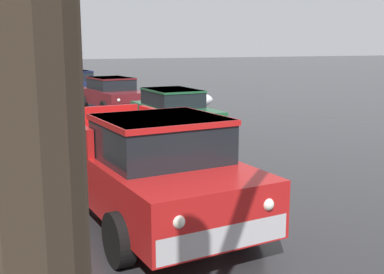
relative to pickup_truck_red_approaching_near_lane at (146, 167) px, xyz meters
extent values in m
ellipsoid|color=white|center=(5.77, 11.59, -0.45)|extent=(3.16, 1.38, 0.85)
ellipsoid|color=white|center=(6.41, 11.60, -0.56)|extent=(0.77, 0.64, 0.64)
ellipsoid|color=white|center=(6.60, 11.41, -0.61)|extent=(0.65, 0.54, 0.54)
ellipsoid|color=white|center=(-1.46, 10.42, -0.62)|extent=(0.63, 0.53, 0.53)
cylinder|color=#382B1E|center=(-1.59, -0.37, 2.46)|extent=(2.16, 1.03, 1.39)
cube|color=red|center=(-0.01, 0.11, -0.14)|extent=(2.16, 5.07, 0.76)
cube|color=black|center=(0.03, -0.58, 0.56)|extent=(1.75, 1.68, 0.64)
cube|color=red|center=(0.03, -0.58, 0.84)|extent=(1.80, 1.73, 0.08)
cube|color=red|center=(0.84, 1.15, 0.46)|extent=(0.23, 2.39, 0.44)
cube|color=red|center=(-0.96, 1.06, 0.46)|extent=(0.23, 2.39, 0.44)
cube|color=red|center=(-0.13, 2.55, 0.46)|extent=(1.80, 0.19, 0.44)
cube|color=#B7B7BC|center=(0.12, -2.31, -0.34)|extent=(1.81, 0.22, 0.32)
sphere|color=white|center=(0.74, -2.32, -0.02)|extent=(0.16, 0.16, 0.16)
sphere|color=white|center=(-0.49, -2.38, -0.02)|extent=(0.16, 0.16, 0.16)
cylinder|color=black|center=(1.04, -1.33, -0.52)|extent=(0.26, 0.73, 0.72)
cylinder|color=black|center=(-0.90, -1.43, -0.52)|extent=(0.26, 0.73, 0.72)
cylinder|color=black|center=(0.88, 1.66, -0.52)|extent=(0.26, 0.73, 0.72)
cylinder|color=black|center=(-1.05, 1.55, -0.52)|extent=(0.26, 0.73, 0.72)
cube|color=#1E5633|center=(3.43, 6.69, -0.28)|extent=(1.61, 3.92, 0.60)
cube|color=black|center=(3.43, 6.89, 0.28)|extent=(1.39, 2.04, 0.52)
cube|color=#1E5633|center=(3.43, 6.89, 0.51)|extent=(1.42, 2.08, 0.06)
cube|color=black|center=(3.43, 4.78, -0.46)|extent=(1.58, 0.12, 0.22)
cube|color=black|center=(3.43, 8.61, -0.46)|extent=(1.58, 0.12, 0.22)
cylinder|color=black|center=(4.25, 5.48, -0.58)|extent=(0.18, 0.60, 0.60)
cylinder|color=black|center=(2.60, 5.48, -0.58)|extent=(0.18, 0.60, 0.60)
cylinder|color=black|center=(4.25, 7.91, -0.58)|extent=(0.18, 0.60, 0.60)
cylinder|color=black|center=(2.60, 7.91, -0.58)|extent=(0.18, 0.60, 0.60)
sphere|color=silver|center=(3.95, 4.75, -0.20)|extent=(0.14, 0.14, 0.14)
sphere|color=silver|center=(2.90, 4.75, -0.20)|extent=(0.14, 0.14, 0.14)
cube|color=maroon|center=(3.27, 12.97, -0.28)|extent=(2.10, 4.16, 0.60)
cube|color=black|center=(3.25, 13.17, 0.28)|extent=(1.68, 2.22, 0.52)
cube|color=maroon|center=(3.25, 13.17, 0.51)|extent=(1.72, 2.26, 0.06)
cube|color=black|center=(3.45, 11.02, -0.46)|extent=(1.70, 0.28, 0.22)
cube|color=black|center=(3.09, 14.92, -0.46)|extent=(1.70, 0.28, 0.22)
cylinder|color=black|center=(4.27, 11.81, -0.58)|extent=(0.24, 0.61, 0.60)
cylinder|color=black|center=(2.50, 11.65, -0.58)|extent=(0.24, 0.61, 0.60)
cylinder|color=black|center=(4.03, 14.29, -0.58)|extent=(0.24, 0.61, 0.60)
cylinder|color=black|center=(2.27, 14.12, -0.58)|extent=(0.24, 0.61, 0.60)
sphere|color=silver|center=(4.02, 11.04, -0.20)|extent=(0.14, 0.14, 0.14)
sphere|color=silver|center=(2.89, 10.94, -0.20)|extent=(0.14, 0.14, 0.14)
cube|color=navy|center=(3.04, 19.24, -0.28)|extent=(2.01, 4.29, 0.60)
cube|color=black|center=(3.02, 19.45, 0.28)|extent=(1.61, 2.28, 0.52)
cube|color=navy|center=(3.02, 19.45, 0.51)|extent=(1.65, 2.33, 0.06)
cube|color=black|center=(3.21, 17.21, -0.46)|extent=(1.64, 0.25, 0.22)
cube|color=black|center=(2.87, 21.27, -0.46)|extent=(1.64, 0.25, 0.22)
cylinder|color=black|center=(4.00, 18.02, -0.58)|extent=(0.23, 0.61, 0.60)
cylinder|color=black|center=(2.29, 17.88, -0.58)|extent=(0.23, 0.61, 0.60)
cylinder|color=black|center=(3.78, 20.60, -0.58)|extent=(0.23, 0.61, 0.60)
cylinder|color=black|center=(2.08, 20.46, -0.58)|extent=(0.23, 0.61, 0.60)
sphere|color=silver|center=(3.75, 17.22, -0.20)|extent=(0.14, 0.14, 0.14)
sphere|color=silver|center=(2.67, 17.13, -0.20)|extent=(0.14, 0.14, 0.14)
camera|label=1|loc=(-2.53, -6.98, 1.90)|focal=44.78mm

